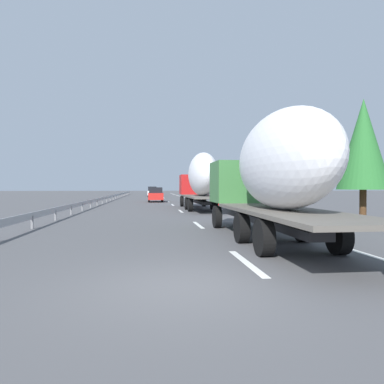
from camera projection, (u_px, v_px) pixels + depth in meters
name	position (u px, v px, depth m)	size (l,w,h in m)	color
ground_plane	(155.00, 202.00, 46.60)	(260.00, 260.00, 0.00)	#4C4C4F
lane_stripe_0	(246.00, 262.00, 9.08)	(3.20, 0.20, 0.01)	white
lane_stripe_1	(198.00, 225.00, 18.05)	(3.20, 0.20, 0.01)	white
lane_stripe_2	(181.00, 211.00, 28.34)	(3.20, 0.20, 0.01)	white
lane_stripe_3	(173.00, 205.00, 38.09)	(3.20, 0.20, 0.01)	white
lane_stripe_4	(168.00, 201.00, 46.86)	(3.20, 0.20, 0.01)	white
lane_stripe_5	(164.00, 198.00, 61.77)	(3.20, 0.20, 0.01)	white
lane_stripe_6	(163.00, 197.00, 64.90)	(3.20, 0.20, 0.01)	white
edge_line_right	(192.00, 200.00, 52.21)	(110.00, 0.20, 0.01)	white
truck_lead	(200.00, 179.00, 29.96)	(13.53, 2.55, 4.67)	#B21919
truck_trailing	(271.00, 171.00, 12.55)	(12.64, 2.55, 4.37)	#387038
car_red_compact	(156.00, 195.00, 45.58)	(4.51, 1.89, 1.86)	red
car_blue_sedan	(153.00, 191.00, 77.28)	(4.72, 1.73, 1.84)	#28479E
car_white_van	(152.00, 192.00, 68.75)	(4.20, 1.82, 1.99)	white
road_sign	(201.00, 184.00, 50.95)	(0.10, 0.90, 3.32)	gray
tree_0	(191.00, 180.00, 91.98)	(3.22, 3.22, 5.73)	#472D19
tree_1	(208.00, 178.00, 76.22)	(3.53, 3.53, 6.22)	#472D19
tree_2	(363.00, 145.00, 17.84)	(2.55, 2.55, 6.33)	#472D19
guardrail_median	(110.00, 197.00, 48.86)	(94.00, 0.10, 0.76)	#9EA0A5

